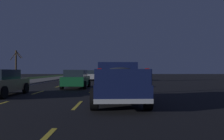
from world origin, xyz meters
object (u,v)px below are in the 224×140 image
at_px(sedan_tan, 0,82).
at_px(sedan_green, 76,79).
at_px(pickup_truck, 118,81).
at_px(bare_tree_far, 16,64).
at_px(sedan_white, 115,75).
at_px(sedan_silver, 89,75).

relative_size(sedan_tan, sedan_green, 1.00).
xyz_separation_m(pickup_truck, bare_tree_far, (27.15, 16.25, 1.67)).
distance_m(sedan_tan, bare_tree_far, 26.14).
xyz_separation_m(pickup_truck, sedan_white, (22.25, -0.23, -0.20)).
relative_size(pickup_truck, sedan_tan, 1.25).
height_order(pickup_truck, sedan_white, pickup_truck).
bearing_deg(sedan_silver, sedan_tan, 171.23).
relative_size(sedan_white, sedan_silver, 1.00).
distance_m(sedan_tan, sedan_green, 6.84).
bearing_deg(sedan_white, bare_tree_far, 73.46).
relative_size(sedan_white, bare_tree_far, 0.91).
xyz_separation_m(sedan_white, bare_tree_far, (4.90, 16.49, 1.87)).
height_order(sedan_white, sedan_green, same).
xyz_separation_m(sedan_white, sedan_green, (-13.55, 3.50, 0.00)).
xyz_separation_m(pickup_truck, sedan_tan, (2.84, 6.80, -0.20)).
height_order(sedan_white, sedan_tan, same).
distance_m(pickup_truck, sedan_green, 9.30).
bearing_deg(sedan_tan, sedan_white, -19.93).
xyz_separation_m(sedan_silver, bare_tree_far, (3.66, 12.63, 1.87)).
bearing_deg(bare_tree_far, sedan_tan, -158.75).
bearing_deg(sedan_tan, pickup_truck, -112.67).
xyz_separation_m(sedan_tan, sedan_green, (5.86, -3.53, 0.00)).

